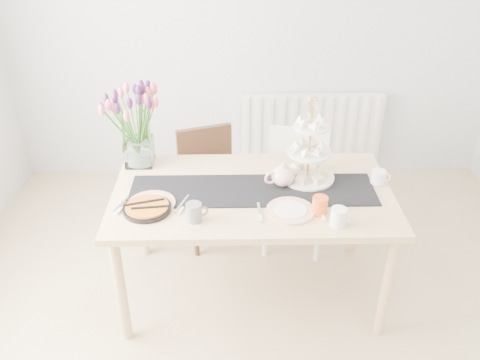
{
  "coord_description": "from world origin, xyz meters",
  "views": [
    {
      "loc": [
        -0.19,
        -1.76,
        2.29
      ],
      "look_at": [
        -0.14,
        0.65,
        0.85
      ],
      "focal_mm": 38.0,
      "sensor_mm": 36.0,
      "label": 1
    }
  ],
  "objects_px": {
    "dining_table": "(252,202)",
    "chair_white": "(296,180)",
    "chair_brown": "(209,177)",
    "radiator": "(311,128)",
    "tulip_vase": "(135,114)",
    "cream_jug": "(378,177)",
    "tart_tin": "(147,208)",
    "plate_right": "(290,211)",
    "teapot": "(283,176)",
    "cake_stand": "(309,159)",
    "mug_orange": "(320,205)",
    "mug_grey": "(194,212)",
    "mug_white": "(338,217)",
    "plate_left": "(151,204)"
  },
  "relations": [
    {
      "from": "dining_table",
      "to": "chair_white",
      "type": "xyz_separation_m",
      "value": [
        0.33,
        0.57,
        -0.19
      ]
    },
    {
      "from": "chair_brown",
      "to": "chair_white",
      "type": "height_order",
      "value": "chair_white"
    },
    {
      "from": "dining_table",
      "to": "radiator",
      "type": "bearing_deg",
      "value": 69.18
    },
    {
      "from": "chair_brown",
      "to": "tulip_vase",
      "type": "bearing_deg",
      "value": -160.99
    },
    {
      "from": "tulip_vase",
      "to": "cream_jug",
      "type": "relative_size",
      "value": 7.28
    },
    {
      "from": "tart_tin",
      "to": "plate_right",
      "type": "height_order",
      "value": "tart_tin"
    },
    {
      "from": "teapot",
      "to": "cream_jug",
      "type": "distance_m",
      "value": 0.56
    },
    {
      "from": "cake_stand",
      "to": "mug_orange",
      "type": "xyz_separation_m",
      "value": [
        0.02,
        -0.36,
        -0.08
      ]
    },
    {
      "from": "tart_tin",
      "to": "plate_right",
      "type": "bearing_deg",
      "value": -1.9
    },
    {
      "from": "radiator",
      "to": "mug_grey",
      "type": "relative_size",
      "value": 11.94
    },
    {
      "from": "cake_stand",
      "to": "chair_white",
      "type": "bearing_deg",
      "value": 89.95
    },
    {
      "from": "cake_stand",
      "to": "mug_white",
      "type": "height_order",
      "value": "cake_stand"
    },
    {
      "from": "tart_tin",
      "to": "mug_white",
      "type": "relative_size",
      "value": 2.62
    },
    {
      "from": "cake_stand",
      "to": "cream_jug",
      "type": "relative_size",
      "value": 5.56
    },
    {
      "from": "chair_brown",
      "to": "mug_grey",
      "type": "xyz_separation_m",
      "value": [
        -0.04,
        -0.94,
        0.34
      ]
    },
    {
      "from": "mug_white",
      "to": "plate_right",
      "type": "height_order",
      "value": "mug_white"
    },
    {
      "from": "chair_brown",
      "to": "mug_grey",
      "type": "relative_size",
      "value": 8.0
    },
    {
      "from": "mug_grey",
      "to": "plate_right",
      "type": "distance_m",
      "value": 0.52
    },
    {
      "from": "mug_white",
      "to": "plate_right",
      "type": "xyz_separation_m",
      "value": [
        -0.23,
        0.13,
        -0.04
      ]
    },
    {
      "from": "chair_white",
      "to": "radiator",
      "type": "bearing_deg",
      "value": 85.85
    },
    {
      "from": "radiator",
      "to": "tulip_vase",
      "type": "height_order",
      "value": "tulip_vase"
    },
    {
      "from": "dining_table",
      "to": "mug_white",
      "type": "bearing_deg",
      "value": -38.59
    },
    {
      "from": "cream_jug",
      "to": "plate_right",
      "type": "bearing_deg",
      "value": -137.45
    },
    {
      "from": "plate_left",
      "to": "plate_right",
      "type": "xyz_separation_m",
      "value": [
        0.76,
        -0.08,
        -0.0
      ]
    },
    {
      "from": "chair_white",
      "to": "plate_right",
      "type": "bearing_deg",
      "value": -89.67
    },
    {
      "from": "chair_white",
      "to": "tart_tin",
      "type": "bearing_deg",
      "value": -129.96
    },
    {
      "from": "chair_brown",
      "to": "cream_jug",
      "type": "distance_m",
      "value": 1.22
    },
    {
      "from": "radiator",
      "to": "chair_brown",
      "type": "height_order",
      "value": "chair_brown"
    },
    {
      "from": "tulip_vase",
      "to": "teapot",
      "type": "relative_size",
      "value": 2.84
    },
    {
      "from": "radiator",
      "to": "plate_left",
      "type": "bearing_deg",
      "value": -124.74
    },
    {
      "from": "cream_jug",
      "to": "mug_grey",
      "type": "xyz_separation_m",
      "value": [
        -1.05,
        -0.35,
        0.01
      ]
    },
    {
      "from": "teapot",
      "to": "plate_left",
      "type": "height_order",
      "value": "teapot"
    },
    {
      "from": "chair_brown",
      "to": "tulip_vase",
      "type": "distance_m",
      "value": 0.81
    },
    {
      "from": "radiator",
      "to": "cream_jug",
      "type": "bearing_deg",
      "value": -83.28
    },
    {
      "from": "radiator",
      "to": "mug_white",
      "type": "xyz_separation_m",
      "value": [
        -0.14,
        -1.83,
        0.35
      ]
    },
    {
      "from": "chair_white",
      "to": "tulip_vase",
      "type": "distance_m",
      "value": 1.21
    },
    {
      "from": "teapot",
      "to": "plate_left",
      "type": "relative_size",
      "value": 0.82
    },
    {
      "from": "plate_right",
      "to": "mug_grey",
      "type": "bearing_deg",
      "value": -172.17
    },
    {
      "from": "radiator",
      "to": "mug_white",
      "type": "height_order",
      "value": "mug_white"
    },
    {
      "from": "tulip_vase",
      "to": "dining_table",
      "type": "bearing_deg",
      "value": -26.26
    },
    {
      "from": "chair_white",
      "to": "plate_left",
      "type": "height_order",
      "value": "chair_white"
    },
    {
      "from": "teapot",
      "to": "plate_right",
      "type": "bearing_deg",
      "value": -104.65
    },
    {
      "from": "radiator",
      "to": "tulip_vase",
      "type": "distance_m",
      "value": 1.82
    },
    {
      "from": "chair_brown",
      "to": "mug_white",
      "type": "height_order",
      "value": "mug_white"
    },
    {
      "from": "radiator",
      "to": "mug_orange",
      "type": "xyz_separation_m",
      "value": [
        -0.22,
        -1.72,
        0.35
      ]
    },
    {
      "from": "cream_jug",
      "to": "plate_left",
      "type": "xyz_separation_m",
      "value": [
        -1.29,
        -0.2,
        -0.04
      ]
    },
    {
      "from": "cream_jug",
      "to": "radiator",
      "type": "bearing_deg",
      "value": 111.6
    },
    {
      "from": "mug_white",
      "to": "plate_right",
      "type": "distance_m",
      "value": 0.27
    },
    {
      "from": "mug_orange",
      "to": "plate_left",
      "type": "relative_size",
      "value": 0.37
    },
    {
      "from": "teapot",
      "to": "plate_right",
      "type": "distance_m",
      "value": 0.27
    }
  ]
}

